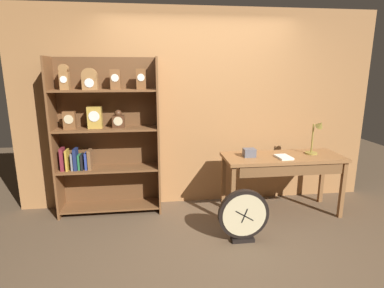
{
  "coord_description": "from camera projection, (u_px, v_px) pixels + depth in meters",
  "views": [
    {
      "loc": [
        -0.63,
        -2.77,
        1.82
      ],
      "look_at": [
        -0.18,
        0.69,
        0.99
      ],
      "focal_mm": 29.16,
      "sensor_mm": 36.0,
      "label": 1
    }
  ],
  "objects": [
    {
      "name": "ground_plane",
      "position": [
        219.0,
        253.0,
        3.17
      ],
      "size": [
        10.0,
        10.0,
        0.0
      ],
      "primitive_type": "plane",
      "color": "brown"
    },
    {
      "name": "back_wood_panel",
      "position": [
        199.0,
        109.0,
        4.19
      ],
      "size": [
        4.8,
        0.05,
        2.6
      ],
      "primitive_type": "cube",
      "color": "#9E6B3D",
      "rests_on": "ground"
    },
    {
      "name": "bookshelf",
      "position": [
        104.0,
        135.0,
        3.9
      ],
      "size": [
        1.28,
        0.35,
        1.97
      ],
      "color": "brown",
      "rests_on": "ground"
    },
    {
      "name": "workbench",
      "position": [
        283.0,
        163.0,
        3.91
      ],
      "size": [
        1.5,
        0.58,
        0.77
      ],
      "color": "brown",
      "rests_on": "ground"
    },
    {
      "name": "desk_lamp",
      "position": [
        316.0,
        136.0,
        3.93
      ],
      "size": [
        0.19,
        0.2,
        0.45
      ],
      "color": "olive",
      "rests_on": "workbench"
    },
    {
      "name": "toolbox_small",
      "position": [
        249.0,
        153.0,
        3.86
      ],
      "size": [
        0.15,
        0.12,
        0.1
      ],
      "primitive_type": "cube",
      "color": "#595960",
      "rests_on": "workbench"
    },
    {
      "name": "open_repair_manual",
      "position": [
        284.0,
        157.0,
        3.81
      ],
      "size": [
        0.18,
        0.23,
        0.02
      ],
      "primitive_type": "cube",
      "rotation": [
        0.0,
        0.0,
        0.09
      ],
      "color": "silver",
      "rests_on": "workbench"
    },
    {
      "name": "round_clock_large",
      "position": [
        244.0,
        216.0,
        3.33
      ],
      "size": [
        0.55,
        0.11,
        0.59
      ],
      "color": "black",
      "rests_on": "ground"
    }
  ]
}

